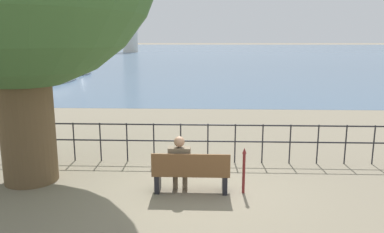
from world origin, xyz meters
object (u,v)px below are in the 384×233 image
Objects in this scene: park_bench at (191,174)px; sailboat_1 at (82,69)px; seated_person_left at (180,161)px; sailboat_0 at (54,79)px; harbor_lighthouse at (129,13)px; closed_umbrella at (244,168)px.

sailboat_1 is at bearing 112.54° from park_bench.
park_bench is 1.34× the size of seated_person_left.
sailboat_0 reaches higher than seated_person_left.
sailboat_1 is at bearing -82.42° from harbor_lighthouse.
park_bench is 1.12m from closed_umbrella.
seated_person_left is 23.19m from sailboat_0.
closed_umbrella is (1.12, 0.02, 0.13)m from park_bench.
seated_person_left is 1.23× the size of closed_umbrella.
harbor_lighthouse is at bearing 102.81° from closed_umbrella.
harbor_lighthouse is (-9.30, 69.88, 10.39)m from sailboat_1.
park_bench is at bearing -81.32° from sailboat_1.
seated_person_left is at bearing -81.68° from sailboat_1.
closed_umbrella is at bearing -79.46° from sailboat_1.
closed_umbrella is 102.13m from harbor_lighthouse.
harbor_lighthouse is at bearing 102.20° from park_bench.
seated_person_left is at bearing -55.69° from sailboat_0.
sailboat_1 is (-13.24, 29.20, -0.16)m from closed_umbrella.
seated_person_left is 101.77m from harbor_lighthouse.
sailboat_0 is 0.70× the size of sailboat_1.
sailboat_1 reaches higher than sailboat_0.
seated_person_left is 0.05× the size of harbor_lighthouse.
sailboat_1 is (-11.88, 29.15, -0.28)m from seated_person_left.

